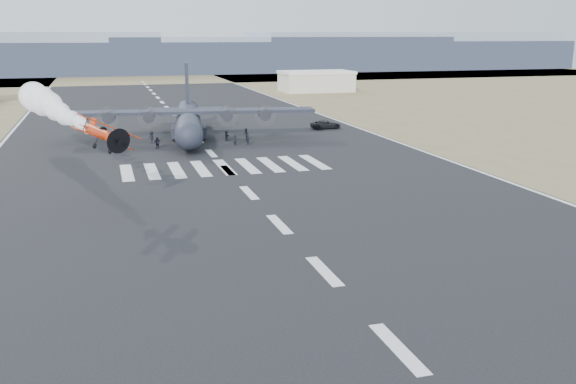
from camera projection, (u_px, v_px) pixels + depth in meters
name	position (u px, v px, depth m)	size (l,w,h in m)	color
ground	(398.00, 348.00, 34.38)	(500.00, 500.00, 0.00)	black
scrub_far	(138.00, 77.00, 248.73)	(500.00, 80.00, 0.00)	olive
runway_markings	(211.00, 153.00, 90.29)	(60.00, 260.00, 0.01)	silver
ridge_seg_d	(133.00, 57.00, 275.13)	(150.00, 50.00, 13.00)	gray
ridge_seg_e	(279.00, 54.00, 292.52)	(150.00, 50.00, 15.00)	gray
ridge_seg_f	(408.00, 50.00, 309.91)	(150.00, 50.00, 17.00)	gray
ridge_seg_g	(523.00, 53.00, 328.02)	(150.00, 50.00, 13.00)	gray
hangar_right	(316.00, 81.00, 185.93)	(20.50, 12.50, 5.90)	beige
aerobatic_biplane	(104.00, 134.00, 60.33)	(6.12, 6.18, 4.19)	#A52D0B
smoke_trail	(42.00, 101.00, 86.39)	(11.31, 37.35, 4.18)	white
transport_aircraft	(188.00, 120.00, 102.81)	(40.08, 32.90, 11.56)	#212332
support_vehicle	(326.00, 124.00, 113.51)	(2.47, 5.36, 1.49)	black
crew_a	(235.00, 140.00, 96.48)	(0.58, 0.48, 1.59)	black
crew_b	(157.00, 143.00, 93.87)	(0.81, 0.50, 1.67)	black
crew_c	(151.00, 137.00, 98.39)	(1.20, 0.56, 1.85)	black
crew_d	(157.00, 143.00, 93.98)	(1.00, 0.51, 1.71)	black
crew_e	(117.00, 146.00, 90.68)	(0.90, 0.55, 1.83)	black
crew_f	(227.00, 136.00, 100.69)	(1.49, 0.48, 1.61)	black
crew_g	(248.00, 139.00, 97.03)	(0.67, 0.55, 1.83)	black
crew_h	(246.00, 134.00, 101.52)	(0.89, 0.55, 1.83)	black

